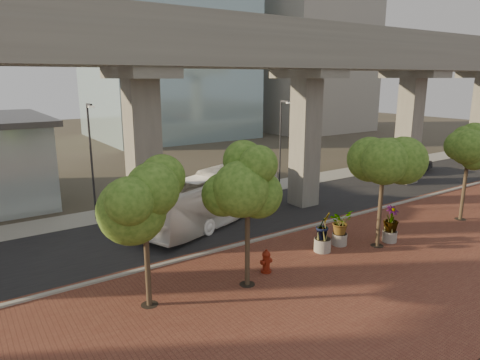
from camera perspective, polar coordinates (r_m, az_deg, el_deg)
ground at (r=26.59m, az=1.65°, el=-6.40°), size 160.00×160.00×0.00m
brick_plaza at (r=21.12m, az=14.72°, el=-12.26°), size 70.00×13.00×0.06m
asphalt_road at (r=28.14m, az=-0.74°, el=-5.21°), size 90.00×8.00×0.04m
curb_strip at (r=25.07m, az=4.34°, el=-7.50°), size 70.00×0.25×0.16m
far_sidewalk at (r=32.66m, az=-6.06°, el=-2.60°), size 90.00×3.00×0.06m
transit_viaduct at (r=26.70m, az=-0.79°, el=9.72°), size 72.00×5.60×12.40m
midrise_block at (r=77.10m, az=9.32°, el=15.55°), size 18.00×16.00×24.00m
transit_bus at (r=27.25m, az=-3.35°, el=-2.34°), size 11.81×6.83×3.24m
parked_car at (r=45.15m, az=22.14°, el=1.94°), size 4.80×2.10×1.53m
fire_hydrant at (r=20.58m, az=3.51°, el=-10.76°), size 0.57×0.51×1.14m
planter_front at (r=24.09m, az=13.24°, el=-5.67°), size 1.84×1.84×2.03m
planter_right at (r=25.33m, az=19.49°, el=-5.08°), size 1.94×1.94×2.07m
planter_left at (r=22.98m, az=11.04°, el=-6.23°), size 1.99×1.99×2.19m
street_tree_far_west at (r=16.76m, az=-12.71°, el=-2.50°), size 4.04×4.04×6.33m
street_tree_near_west at (r=18.00m, az=1.03°, el=-0.42°), size 3.57×3.57×6.31m
street_tree_near_east at (r=23.59m, az=18.64°, el=2.60°), size 3.76×3.76×6.55m
street_tree_far_east at (r=30.46m, az=28.20°, el=3.42°), size 3.48×3.48×6.11m
streetlamp_west at (r=28.46m, az=-19.20°, el=3.29°), size 0.37×1.08×7.48m
streetlamp_east at (r=34.89m, az=5.50°, el=5.52°), size 0.36×1.05×7.25m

